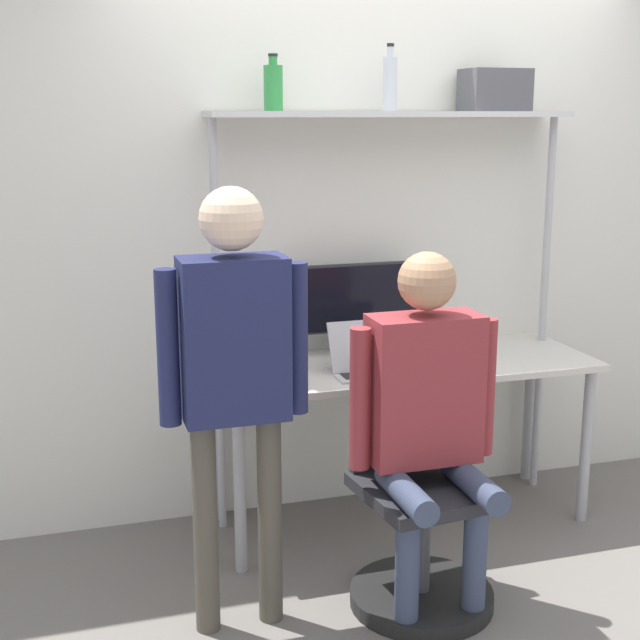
# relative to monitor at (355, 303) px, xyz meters

# --- Properties ---
(ground_plane) EXTENTS (12.00, 12.00, 0.00)m
(ground_plane) POSITION_rel_monitor_xyz_m (0.17, -0.52, -1.02)
(ground_plane) COLOR slate
(wall_back) EXTENTS (8.00, 0.06, 2.70)m
(wall_back) POSITION_rel_monitor_xyz_m (0.17, 0.17, 0.33)
(wall_back) COLOR silver
(wall_back) RESTS_ON ground_plane
(desk) EXTENTS (1.75, 0.64, 0.77)m
(desk) POSITION_rel_monitor_xyz_m (0.17, -0.18, -0.34)
(desk) COLOR beige
(desk) RESTS_ON ground_plane
(shelf_unit) EXTENTS (1.67, 0.28, 1.88)m
(shelf_unit) POSITION_rel_monitor_xyz_m (0.17, -0.01, 0.57)
(shelf_unit) COLOR silver
(shelf_unit) RESTS_ON ground_plane
(monitor) EXTENTS (0.62, 0.18, 0.43)m
(monitor) POSITION_rel_monitor_xyz_m (0.00, 0.00, 0.00)
(monitor) COLOR #333338
(monitor) RESTS_ON desk
(laptop) EXTENTS (0.35, 0.23, 0.22)m
(laptop) POSITION_rel_monitor_xyz_m (-0.03, -0.28, -0.19)
(laptop) COLOR #BCBCC1
(laptop) RESTS_ON desk
(cell_phone) EXTENTS (0.07, 0.15, 0.01)m
(cell_phone) POSITION_rel_monitor_xyz_m (0.26, -0.36, -0.25)
(cell_phone) COLOR #264C8C
(cell_phone) RESTS_ON desk
(office_chair) EXTENTS (0.56, 0.56, 0.95)m
(office_chair) POSITION_rel_monitor_xyz_m (-0.04, -0.86, -0.72)
(office_chair) COLOR black
(office_chair) RESTS_ON ground_plane
(person_seated) EXTENTS (0.58, 0.47, 1.39)m
(person_seated) POSITION_rel_monitor_xyz_m (-0.03, -0.90, -0.20)
(person_seated) COLOR #38425B
(person_seated) RESTS_ON ground_plane
(person_standing) EXTENTS (0.54, 0.22, 1.64)m
(person_standing) POSITION_rel_monitor_xyz_m (-0.74, -0.82, 0.02)
(person_standing) COLOR #4C473D
(person_standing) RESTS_ON ground_plane
(bottle_clear) EXTENTS (0.06, 0.06, 0.29)m
(bottle_clear) POSITION_rel_monitor_xyz_m (0.15, -0.01, 0.98)
(bottle_clear) COLOR silver
(bottle_clear) RESTS_ON shelf_unit
(bottle_green) EXTENTS (0.08, 0.08, 0.24)m
(bottle_green) POSITION_rel_monitor_xyz_m (-0.38, -0.01, 0.96)
(bottle_green) COLOR #2D8C3F
(bottle_green) RESTS_ON shelf_unit
(storage_box) EXTENTS (0.29, 0.20, 0.19)m
(storage_box) POSITION_rel_monitor_xyz_m (0.66, -0.01, 0.95)
(storage_box) COLOR #4C4C51
(storage_box) RESTS_ON shelf_unit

